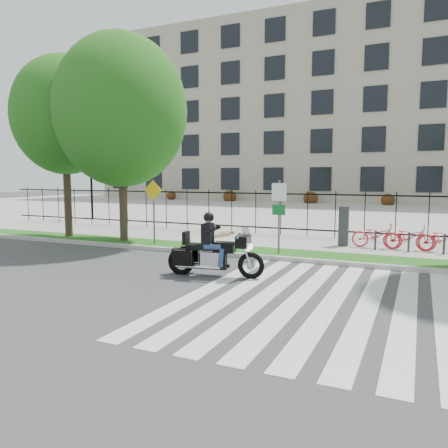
% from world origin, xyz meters
% --- Properties ---
extents(ground, '(120.00, 120.00, 0.00)m').
position_xyz_m(ground, '(0.00, 0.00, 0.00)').
color(ground, '#3D3D40').
rests_on(ground, ground).
extents(curb, '(60.00, 0.20, 0.15)m').
position_xyz_m(curb, '(0.00, 4.10, 0.07)').
color(curb, '#A6A49C').
rests_on(curb, ground).
extents(grass_verge, '(60.00, 1.50, 0.15)m').
position_xyz_m(grass_verge, '(0.00, 4.95, 0.07)').
color(grass_verge, '#1E5916').
rests_on(grass_verge, ground).
extents(sidewalk, '(60.00, 3.50, 0.15)m').
position_xyz_m(sidewalk, '(0.00, 7.45, 0.07)').
color(sidewalk, gray).
rests_on(sidewalk, ground).
extents(plaza, '(80.00, 34.00, 0.10)m').
position_xyz_m(plaza, '(0.00, 25.00, 0.05)').
color(plaza, gray).
rests_on(plaza, ground).
extents(crosswalk_stripes, '(5.70, 8.00, 0.01)m').
position_xyz_m(crosswalk_stripes, '(4.83, 0.00, 0.01)').
color(crosswalk_stripes, silver).
rests_on(crosswalk_stripes, ground).
extents(iron_fence, '(30.00, 0.06, 2.00)m').
position_xyz_m(iron_fence, '(0.00, 9.20, 1.15)').
color(iron_fence, black).
rests_on(iron_fence, sidewalk).
extents(office_building, '(60.00, 21.90, 20.15)m').
position_xyz_m(office_building, '(0.00, 44.92, 9.97)').
color(office_building, '#9F9480').
rests_on(office_building, ground).
extents(lamp_post_left, '(1.06, 0.70, 4.25)m').
position_xyz_m(lamp_post_left, '(-12.00, 12.00, 3.21)').
color(lamp_post_left, black).
rests_on(lamp_post_left, ground).
extents(street_tree_0, '(4.40, 4.40, 7.76)m').
position_xyz_m(street_tree_0, '(-7.17, 4.95, 5.36)').
color(street_tree_0, '#33261B').
rests_on(street_tree_0, grass_verge).
extents(street_tree_1, '(5.30, 5.30, 8.28)m').
position_xyz_m(street_tree_1, '(-4.21, 4.95, 5.38)').
color(street_tree_1, '#33261B').
rests_on(street_tree_1, grass_verge).
extents(sign_pole_regulatory, '(0.50, 0.09, 2.50)m').
position_xyz_m(sign_pole_regulatory, '(2.53, 4.58, 1.74)').
color(sign_pole_regulatory, '#59595B').
rests_on(sign_pole_regulatory, grass_verge).
extents(sign_pole_warning, '(0.78, 0.09, 2.49)m').
position_xyz_m(sign_pole_warning, '(-2.49, 4.58, 1.74)').
color(sign_pole_warning, '#59595B').
rests_on(sign_pole_warning, grass_verge).
extents(motorcycle_rider, '(2.79, 0.99, 2.16)m').
position_xyz_m(motorcycle_rider, '(1.73, 1.17, 0.72)').
color(motorcycle_rider, black).
rests_on(motorcycle_rider, ground).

